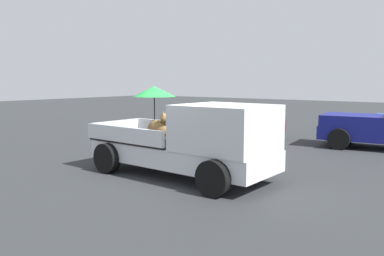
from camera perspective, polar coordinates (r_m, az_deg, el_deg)
The scene contains 3 objects.
ground_plane at distance 10.26m, azimuth -1.69°, elevation -6.94°, with size 80.00×80.00×0.00m, color #2D3033.
pickup_truck_main at distance 9.79m, azimuth 0.32°, elevation -1.85°, with size 5.09×2.34×2.31m.
parked_sedan_far at distance 17.36m, azimuth 5.89°, elevation 1.23°, with size 4.52×2.48×1.33m.
Camera 1 is at (6.26, -7.74, 2.46)m, focal length 36.58 mm.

